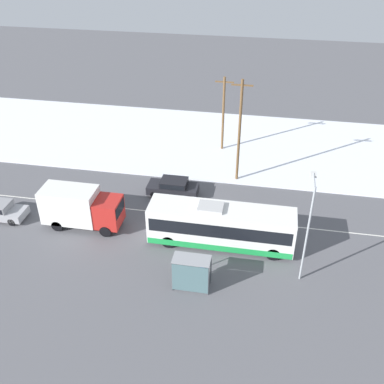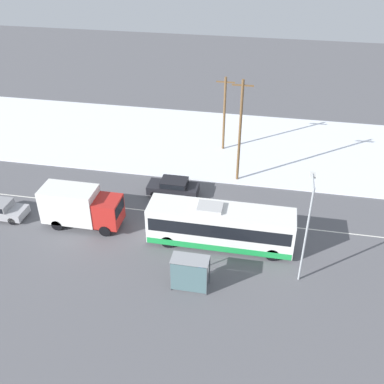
{
  "view_description": "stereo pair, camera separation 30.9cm",
  "coord_description": "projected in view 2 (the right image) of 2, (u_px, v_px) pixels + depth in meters",
  "views": [
    {
      "loc": [
        4.31,
        -29.28,
        21.33
      ],
      "look_at": [
        -1.35,
        1.39,
        1.4
      ],
      "focal_mm": 42.0,
      "sensor_mm": 36.0,
      "label": 1
    },
    {
      "loc": [
        4.61,
        -29.22,
        21.33
      ],
      "look_at": [
        -1.35,
        1.39,
        1.4
      ],
      "focal_mm": 42.0,
      "sensor_mm": 36.0,
      "label": 2
    }
  ],
  "objects": [
    {
      "name": "snow_lot",
      "position": [
        226.0,
        144.0,
        47.53
      ],
      "size": [
        80.0,
        15.92,
        0.12
      ],
      "color": "silver",
      "rests_on": "ground_plane"
    },
    {
      "name": "city_bus",
      "position": [
        220.0,
        226.0,
        32.74
      ],
      "size": [
        10.63,
        2.57,
        3.29
      ],
      "color": "white",
      "rests_on": "ground_plane"
    },
    {
      "name": "pedestrian_at_stop",
      "position": [
        203.0,
        265.0,
        30.09
      ],
      "size": [
        0.58,
        0.26,
        1.62
      ],
      "color": "#23232D",
      "rests_on": "ground_plane"
    },
    {
      "name": "bus_shelter",
      "position": [
        189.0,
        270.0,
        28.67
      ],
      "size": [
        2.44,
        1.2,
        2.4
      ],
      "color": "gray",
      "rests_on": "ground_plane"
    },
    {
      "name": "lane_marking_center",
      "position": [
        205.0,
        217.0,
        36.39
      ],
      "size": [
        60.0,
        0.12,
        0.0
      ],
      "color": "silver",
      "rests_on": "ground_plane"
    },
    {
      "name": "utility_pole_roadside",
      "position": [
        240.0,
        131.0,
        38.69
      ],
      "size": [
        1.8,
        0.24,
        9.49
      ],
      "color": "brown",
      "rests_on": "ground_plane"
    },
    {
      "name": "streetlamp",
      "position": [
        308.0,
        221.0,
        28.24
      ],
      "size": [
        0.36,
        2.23,
        7.32
      ],
      "color": "#9EA3A8",
      "rests_on": "ground_plane"
    },
    {
      "name": "ground_plane",
      "position": [
        205.0,
        217.0,
        36.39
      ],
      "size": [
        120.0,
        120.0,
        0.0
      ],
      "primitive_type": "plane",
      "color": "#56565B"
    },
    {
      "name": "utility_pole_snowlot",
      "position": [
        224.0,
        113.0,
        44.35
      ],
      "size": [
        1.8,
        0.24,
        7.68
      ],
      "color": "brown",
      "rests_on": "ground_plane"
    },
    {
      "name": "box_truck",
      "position": [
        80.0,
        206.0,
        34.65
      ],
      "size": [
        6.15,
        2.3,
        3.23
      ],
      "color": "silver",
      "rests_on": "ground_plane"
    },
    {
      "name": "sedan_car",
      "position": [
        174.0,
        186.0,
        38.86
      ],
      "size": [
        4.37,
        1.8,
        1.47
      ],
      "rotation": [
        0.0,
        0.0,
        3.14
      ],
      "color": "black",
      "rests_on": "ground_plane"
    }
  ]
}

